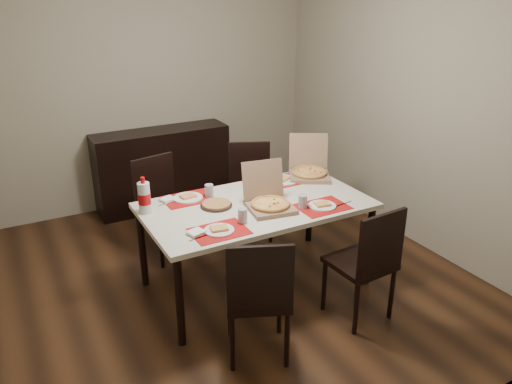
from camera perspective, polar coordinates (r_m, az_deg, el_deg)
ground at (r=4.47m, az=-2.75°, el=-9.71°), size 3.80×4.00×0.02m
room_walls at (r=4.23m, az=-5.84°, el=13.72°), size 3.84×4.02×2.62m
sideboard at (r=5.78m, az=-10.60°, el=2.66°), size 1.50×0.40×0.90m
dining_table at (r=4.04m, az=-0.00°, el=-2.18°), size 1.80×1.00×0.75m
chair_near_left at (r=3.32m, az=0.26°, el=-11.58°), size 0.55×0.55×0.93m
chair_near_right at (r=3.78m, az=12.62°, el=-7.59°), size 0.45×0.45×0.93m
chair_far_left at (r=4.72m, az=-10.74°, el=-1.15°), size 0.50×0.50×0.93m
chair_far_right at (r=5.02m, az=-0.67°, el=0.75°), size 0.55×0.55×0.93m
setting_near_left at (r=3.59m, az=-3.78°, el=-3.96°), size 0.49×0.30×0.11m
setting_near_right at (r=3.97m, az=6.94°, el=-1.43°), size 0.47×0.30×0.11m
setting_far_left at (r=4.13m, az=-7.41°, el=-0.49°), size 0.47×0.30×0.11m
setting_far_right at (r=4.44m, az=2.73°, el=1.35°), size 0.49×0.30×0.11m
napkin_loose at (r=3.95m, az=-0.01°, el=-1.60°), size 0.16×0.16×0.02m
pizza_box_center at (r=3.92m, az=1.48°, el=-1.08°), size 0.39×0.43×0.34m
pizza_box_right at (r=4.60m, az=6.07°, el=2.48°), size 0.51×0.52×0.36m
faina_plate at (r=3.97m, az=-4.56°, el=-1.46°), size 0.25×0.25×0.03m
dip_bowl at (r=4.25m, az=0.67°, el=0.23°), size 0.10×0.10×0.02m
soda_bottle at (r=3.90m, az=-12.64°, el=-0.65°), size 0.10×0.10×0.29m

